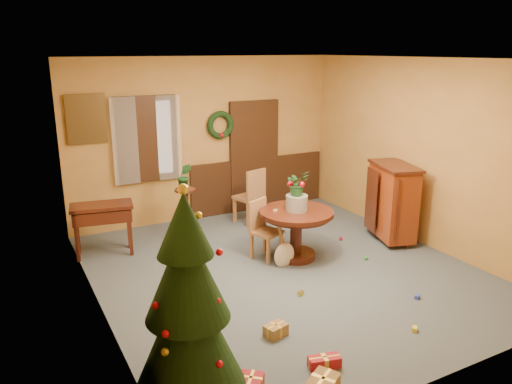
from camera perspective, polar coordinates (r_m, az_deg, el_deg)
room_envelope at (r=9.17m, az=-4.35°, el=4.05°), size 5.50×5.50×5.50m
dining_table at (r=7.37m, az=4.62°, el=-3.79°), size 1.09×1.09×0.75m
urn at (r=7.26m, az=4.68°, el=-1.26°), size 0.32×0.32×0.23m
centerpiece_plant at (r=7.18m, az=4.73°, el=1.04°), size 0.33×0.29×0.37m
chair_near at (r=7.40m, az=0.78°, el=-4.05°), size 0.50×0.50×0.88m
chair_far at (r=8.81m, az=-0.51°, el=-0.28°), size 0.54×0.54×1.01m
guitar at (r=7.16m, az=3.28°, el=-5.51°), size 0.42×0.56×0.76m
plant_stand at (r=8.14m, az=-8.04°, el=-1.85°), size 0.33×0.33×0.86m
stand_plant at (r=7.99m, az=-8.19°, el=1.80°), size 0.28×0.25×0.42m
christmas_tree at (r=4.28m, az=-7.79°, el=-12.93°), size 0.98×0.98×2.02m
writing_desk at (r=7.80m, az=-17.16°, el=-2.73°), size 0.96×0.60×0.80m
sideboard at (r=8.30m, az=15.34°, el=-0.90°), size 0.80×1.10×1.26m
gift_c at (r=5.65m, az=2.27°, el=-15.50°), size 0.27×0.22×0.13m
gift_d at (r=5.22m, az=7.83°, el=-18.68°), size 0.34×0.21×0.11m
toy_a at (r=6.70m, az=17.96°, el=-11.33°), size 0.09×0.08×0.05m
toy_b at (r=7.64m, az=12.46°, el=-7.37°), size 0.06×0.06×0.06m
toy_c at (r=6.00m, az=17.68°, el=-14.69°), size 0.09×0.09×0.05m
toy_d at (r=8.30m, az=9.67°, el=-5.29°), size 0.06×0.06×0.06m
toy_e at (r=6.49m, az=5.14°, el=-11.47°), size 0.09×0.08×0.05m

